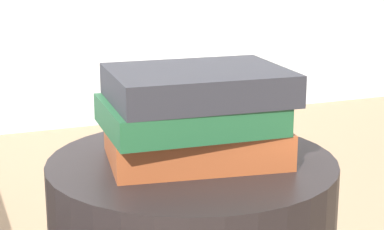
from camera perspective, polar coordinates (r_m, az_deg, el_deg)
book_rust at (r=1.05m, az=0.35°, el=-2.46°), size 0.30×0.23×0.06m
book_forest at (r=1.03m, az=-0.26°, el=0.06°), size 0.27×0.21×0.04m
book_charcoal at (r=1.03m, az=0.50°, el=2.64°), size 0.28×0.22×0.05m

